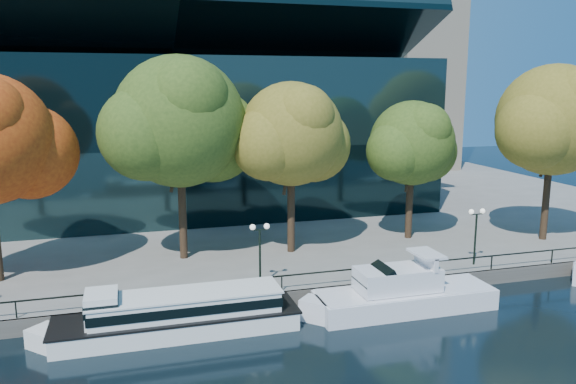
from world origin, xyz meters
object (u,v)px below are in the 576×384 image
object	(u,v)px
lamp_1	(260,240)
tree_5	(555,122)
tree_2	(182,124)
tree_3	(293,136)
lamp_2	(476,223)
tour_boat	(172,314)
tree_4	(414,145)
cruiser_near	(398,294)

from	to	relation	value
lamp_1	tree_5	bearing A→B (deg)	9.48
tree_2	tree_3	size ratio (longest dim) A/B	1.14
tree_3	lamp_2	world-z (taller)	tree_3
tour_boat	tree_5	bearing A→B (deg)	13.78
tree_3	tour_boat	bearing A→B (deg)	-134.83
tree_2	lamp_2	xyz separation A→B (m)	(19.39, -7.20, -6.79)
tree_3	tree_4	world-z (taller)	tree_3
cruiser_near	lamp_1	bearing A→B (deg)	152.75
tour_boat	cruiser_near	size ratio (longest dim) A/B	1.19
cruiser_near	lamp_2	xyz separation A→B (m)	(7.91, 3.92, 2.88)
tree_4	tree_5	size ratio (longest dim) A/B	0.80
tree_2	cruiser_near	bearing A→B (deg)	-44.11
tree_2	lamp_2	bearing A→B (deg)	-20.38
tree_5	cruiser_near	bearing A→B (deg)	-155.13
cruiser_near	tree_2	distance (m)	18.68
tree_2	lamp_2	distance (m)	21.77
lamp_1	tour_boat	bearing A→B (deg)	-149.66
tour_boat	tree_2	xyz separation A→B (m)	(1.93, 10.59, 9.60)
tour_boat	tree_4	bearing A→B (deg)	28.50
lamp_1	tree_3	bearing A→B (deg)	57.89
cruiser_near	tree_2	xyz separation A→B (m)	(-11.47, 11.12, 9.67)
cruiser_near	lamp_1	size ratio (longest dim) A/B	3.04
tour_boat	cruiser_near	world-z (taller)	cruiser_near
tree_2	lamp_2	size ratio (longest dim) A/B	3.63
tour_boat	tree_2	world-z (taller)	tree_2
tree_3	lamp_1	xyz separation A→B (m)	(-4.14, -6.60, -5.80)
tour_boat	tree_3	size ratio (longest dim) A/B	1.14
tree_5	tour_boat	bearing A→B (deg)	-166.22
cruiser_near	tree_3	world-z (taller)	tree_3
tour_boat	tree_5	size ratio (longest dim) A/B	1.03
tree_5	tree_4	bearing A→B (deg)	161.65
tree_3	lamp_2	bearing A→B (deg)	-30.11
tree_4	lamp_2	bearing A→B (deg)	-83.16
cruiser_near	lamp_2	distance (m)	9.29
tour_boat	lamp_1	distance (m)	7.27
tree_2	lamp_1	size ratio (longest dim) A/B	3.63
lamp_1	lamp_2	distance (m)	15.53
cruiser_near	tree_3	distance (m)	14.08
tree_5	lamp_2	world-z (taller)	tree_5
cruiser_near	tree_5	bearing A→B (deg)	24.87
cruiser_near	lamp_1	world-z (taller)	lamp_1
tour_boat	tree_2	distance (m)	14.42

